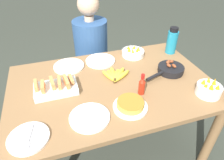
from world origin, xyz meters
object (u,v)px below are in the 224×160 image
at_px(skillet, 170,69).
at_px(frittata_plate_center, 130,105).
at_px(fruit_bowl_citrus, 209,89).
at_px(fruit_bowl_mango, 133,53).
at_px(hot_sauce_bottle, 142,85).
at_px(person_figure, 92,62).
at_px(empty_plate_near_front, 100,61).
at_px(empty_plate_mid_edge, 29,138).
at_px(empty_plate_far_left, 90,117).
at_px(water_bottle, 172,41).
at_px(banana_bunch, 115,75).
at_px(empty_plate_far_right, 69,66).
at_px(melon_tray, 56,88).

distance_m(skillet, frittata_plate_center, 0.53).
bearing_deg(fruit_bowl_citrus, fruit_bowl_mango, 113.01).
relative_size(hot_sauce_bottle, person_figure, 0.13).
height_order(fruit_bowl_mango, person_figure, person_figure).
relative_size(empty_plate_near_front, empty_plate_mid_edge, 1.13).
bearing_deg(empty_plate_near_front, empty_plate_far_left, -110.61).
bearing_deg(water_bottle, frittata_plate_center, -137.78).
relative_size(banana_bunch, hot_sauce_bottle, 1.46).
bearing_deg(empty_plate_near_front, empty_plate_far_right, -178.95).
bearing_deg(melon_tray, empty_plate_mid_edge, -116.22).
height_order(empty_plate_mid_edge, person_figure, person_figure).
distance_m(empty_plate_mid_edge, water_bottle, 1.38).
relative_size(empty_plate_far_left, hot_sauce_bottle, 1.54).
distance_m(melon_tray, skillet, 0.87).
xyz_separation_m(banana_bunch, water_bottle, (0.61, 0.23, 0.09)).
bearing_deg(frittata_plate_center, water_bottle, 42.22).
distance_m(banana_bunch, empty_plate_near_front, 0.27).
bearing_deg(empty_plate_near_front, melon_tray, -142.99).
height_order(empty_plate_far_left, fruit_bowl_mango, fruit_bowl_mango).
bearing_deg(frittata_plate_center, empty_plate_far_right, 116.58).
relative_size(banana_bunch, skillet, 0.65).
bearing_deg(fruit_bowl_citrus, frittata_plate_center, 176.30).
relative_size(frittata_plate_center, empty_plate_mid_edge, 0.99).
bearing_deg(empty_plate_mid_edge, banana_bunch, 32.63).
bearing_deg(empty_plate_far_left, fruit_bowl_mango, 49.34).
height_order(empty_plate_far_right, empty_plate_mid_edge, same).
relative_size(skillet, frittata_plate_center, 1.61).
distance_m(melon_tray, empty_plate_mid_edge, 0.40).
height_order(empty_plate_near_front, water_bottle, water_bottle).
xyz_separation_m(empty_plate_far_left, water_bottle, (0.89, 0.58, 0.10)).
distance_m(melon_tray, empty_plate_near_front, 0.49).
bearing_deg(water_bottle, empty_plate_far_left, -146.99).
xyz_separation_m(empty_plate_mid_edge, water_bottle, (1.23, 0.62, 0.10)).
bearing_deg(empty_plate_far_left, empty_plate_near_front, 69.39).
bearing_deg(empty_plate_mid_edge, empty_plate_far_left, 7.69).
height_order(skillet, fruit_bowl_citrus, fruit_bowl_citrus).
height_order(frittata_plate_center, person_figure, person_figure).
distance_m(empty_plate_near_front, empty_plate_far_right, 0.27).
relative_size(melon_tray, empty_plate_far_left, 1.19).
bearing_deg(water_bottle, fruit_bowl_citrus, -96.96).
bearing_deg(melon_tray, fruit_bowl_mango, 23.88).
distance_m(melon_tray, person_figure, 0.86).
xyz_separation_m(empty_plate_far_left, fruit_bowl_mango, (0.54, 0.63, 0.02)).
distance_m(melon_tray, fruit_bowl_mango, 0.77).
relative_size(empty_plate_mid_edge, hot_sauce_bottle, 1.40).
height_order(fruit_bowl_mango, hot_sauce_bottle, hot_sauce_bottle).
relative_size(empty_plate_far_left, empty_plate_mid_edge, 1.10).
distance_m(empty_plate_mid_edge, fruit_bowl_mango, 1.11).
height_order(empty_plate_mid_edge, hot_sauce_bottle, hot_sauce_bottle).
distance_m(melon_tray, fruit_bowl_citrus, 1.04).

